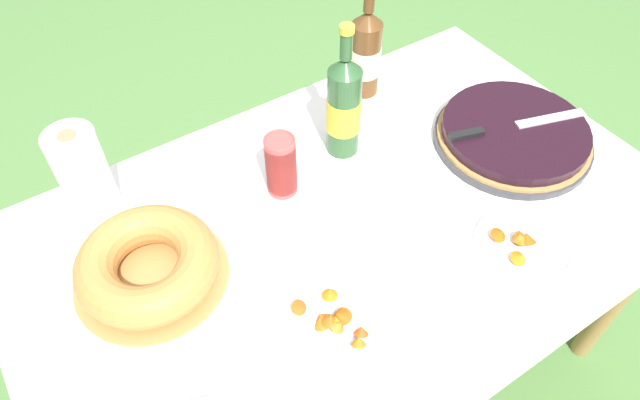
{
  "coord_description": "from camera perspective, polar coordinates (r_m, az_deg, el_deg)",
  "views": [
    {
      "loc": [
        -0.5,
        -0.65,
        1.75
      ],
      "look_at": [
        -0.05,
        0.04,
        0.79
      ],
      "focal_mm": 32.0,
      "sensor_mm": 36.0,
      "label": 1
    }
  ],
  "objects": [
    {
      "name": "cider_bottle_amber",
      "position": [
        1.58,
        4.57,
        14.43
      ],
      "size": [
        0.08,
        0.08,
        0.33
      ],
      "color": "brown",
      "rests_on": "tablecloth"
    },
    {
      "name": "bundt_cake",
      "position": [
        1.23,
        -16.84,
        -6.22
      ],
      "size": [
        0.32,
        0.32,
        0.09
      ],
      "color": "#B78447",
      "rests_on": "tablecloth"
    },
    {
      "name": "tablecloth",
      "position": [
        1.32,
        2.73,
        -2.43
      ],
      "size": [
        1.5,
        0.93,
        0.1
      ],
      "color": "white",
      "rests_on": "garden_table"
    },
    {
      "name": "cup_stack",
      "position": [
        1.31,
        -3.91,
        3.46
      ],
      "size": [
        0.07,
        0.07,
        0.16
      ],
      "color": "#E04C47",
      "rests_on": "tablecloth"
    },
    {
      "name": "snack_plate_right",
      "position": [
        1.33,
        19.65,
        -4.1
      ],
      "size": [
        0.22,
        0.22,
        0.05
      ],
      "color": "white",
      "rests_on": "tablecloth"
    },
    {
      "name": "snack_plate_near",
      "position": [
        1.15,
        1.22,
        -12.22
      ],
      "size": [
        0.24,
        0.24,
        0.06
      ],
      "color": "white",
      "rests_on": "tablecloth"
    },
    {
      "name": "ground_plane",
      "position": [
        1.93,
        1.94,
        -15.76
      ],
      "size": [
        16.0,
        16.0,
        0.0
      ],
      "primitive_type": "plane",
      "color": "#568442"
    },
    {
      "name": "cider_bottle_green",
      "position": [
        1.38,
        2.4,
        9.3
      ],
      "size": [
        0.08,
        0.08,
        0.35
      ],
      "color": "#2D562D",
      "rests_on": "tablecloth"
    },
    {
      "name": "serving_knife",
      "position": [
        1.51,
        18.16,
        6.98
      ],
      "size": [
        0.36,
        0.14,
        0.01
      ],
      "rotation": [
        0.0,
        0.0,
        5.98
      ],
      "color": "silver",
      "rests_on": "berry_tart"
    },
    {
      "name": "garden_table",
      "position": [
        1.37,
        2.64,
        -4.03
      ],
      "size": [
        1.49,
        0.92,
        0.72
      ],
      "color": "#A87A47",
      "rests_on": "ground_plane"
    },
    {
      "name": "berry_tart",
      "position": [
        1.55,
        18.79,
        6.18
      ],
      "size": [
        0.4,
        0.4,
        0.06
      ],
      "color": "#38383D",
      "rests_on": "tablecloth"
    },
    {
      "name": "paper_towel_roll",
      "position": [
        1.35,
        -22.55,
        2.45
      ],
      "size": [
        0.11,
        0.11,
        0.23
      ],
      "color": "white",
      "rests_on": "tablecloth"
    }
  ]
}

